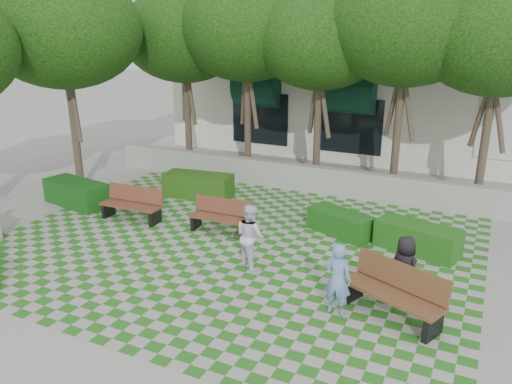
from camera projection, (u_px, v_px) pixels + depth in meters
The scene contains 17 objects.
ground at pixel (210, 262), 11.95m from camera, with size 90.00×90.00×0.00m, color gray.
lawn at pixel (230, 246), 12.81m from camera, with size 12.00×12.00×0.00m, color #2B721E.
sidewalk_south at pixel (59, 381), 7.93m from camera, with size 16.00×2.00×0.01m, color #9E9B93.
sidewalk_west at pixel (30, 205), 15.78m from camera, with size 2.00×12.00×0.01m, color #9E9B93.
retaining_wall at pixel (302, 178), 17.11m from camera, with size 15.00×0.36×0.90m, color #9E9B93.
bench_east at pixel (394, 293), 9.57m from camera, with size 2.11×1.38×1.05m.
bench_mid at pixel (221, 217), 13.62m from camera, with size 1.74×0.65×0.90m.
bench_west at pixel (132, 204), 14.48m from camera, with size 1.87×0.69×0.97m.
hedge_east at pixel (417, 238), 12.42m from camera, with size 2.03×0.81×0.71m, color #1B5015.
hedge_midright at pixel (341, 223), 13.50m from camera, with size 1.81×0.72×0.63m, color #154E14.
hedge_midleft at pixel (198, 185), 16.46m from camera, with size 2.24×0.89×0.78m, color #224913.
hedge_west at pixel (76, 193), 15.71m from camera, with size 2.21×0.88×0.77m, color #124614.
person_blue at pixel (337, 279), 9.58m from camera, with size 0.55×0.36×1.50m, color #7394D2.
person_dark at pixel (404, 268), 10.14m from camera, with size 0.68×0.44×1.39m, color black.
person_white at pixel (250, 236), 11.54m from camera, with size 0.75×0.58×1.54m, color white.
tree_row at pixel (250, 33), 16.19m from camera, with size 17.70×13.40×7.41m.
building at pixel (384, 93), 22.81m from camera, with size 18.00×8.92×5.15m.
Camera 1 is at (5.70, -9.26, 5.36)m, focal length 35.00 mm.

